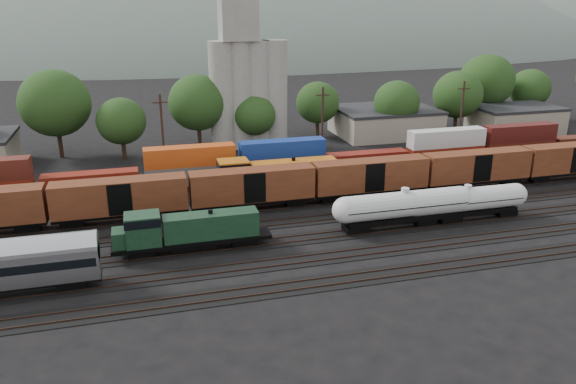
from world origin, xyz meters
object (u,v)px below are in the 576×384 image
object	(u,v)px
green_locomotive	(183,230)
grain_silo	(247,82)
tank_car_a	(404,206)
orange_locomotive	(270,175)

from	to	relation	value
green_locomotive	grain_silo	size ratio (longest dim) A/B	0.55
tank_car_a	grain_silo	world-z (taller)	grain_silo
green_locomotive	orange_locomotive	size ratio (longest dim) A/B	0.84
green_locomotive	orange_locomotive	bearing A→B (deg)	50.00
grain_silo	tank_car_a	bearing A→B (deg)	-77.26
grain_silo	orange_locomotive	bearing A→B (deg)	-95.59
green_locomotive	tank_car_a	world-z (taller)	tank_car_a
orange_locomotive	grain_silo	bearing A→B (deg)	84.41
green_locomotive	orange_locomotive	world-z (taller)	orange_locomotive
green_locomotive	tank_car_a	bearing A→B (deg)	-0.00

